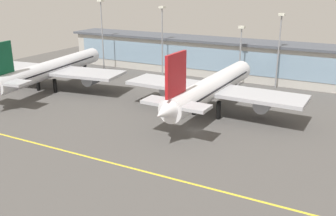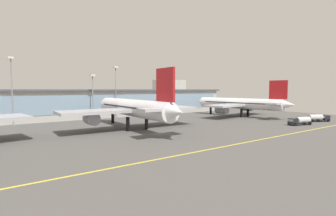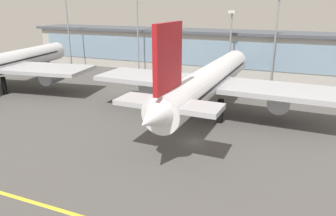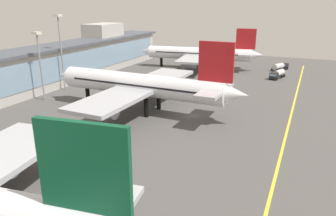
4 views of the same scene
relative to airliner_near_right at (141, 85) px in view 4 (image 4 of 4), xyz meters
The scene contains 9 objects.
ground_plane 14.67m from the airliner_near_right, 83.71° to the right, with size 205.91×205.91×0.00m, color #514F4C.
taxiway_centreline_stripe 35.63m from the airliner_near_right, 87.66° to the right, with size 164.73×0.50×0.01m, color yellow.
terminal_building 40.58m from the airliner_near_right, 85.50° to the left, with size 150.08×14.00×18.04m.
airliner_near_right is the anchor object (origin of this frame).
airliner_far_right 59.43m from the airliner_near_right, ahead, with size 41.51×50.82×16.64m.
fuel_tanker_truck 59.61m from the airliner_near_right, 27.10° to the right, with size 9.36×5.05×2.90m.
baggage_tug_near 74.28m from the airliner_near_right, 21.00° to the right, with size 9.20×6.15×2.90m.
apron_light_mast_west 34.76m from the airliner_near_right, 74.70° to the left, with size 1.80×1.80×23.01m.
apron_light_mast_centre 30.81m from the airliner_near_right, 94.62° to the left, with size 1.80×1.80×18.92m.
Camera 4 is at (-70.27, -24.96, 26.40)m, focal length 34.69 mm.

